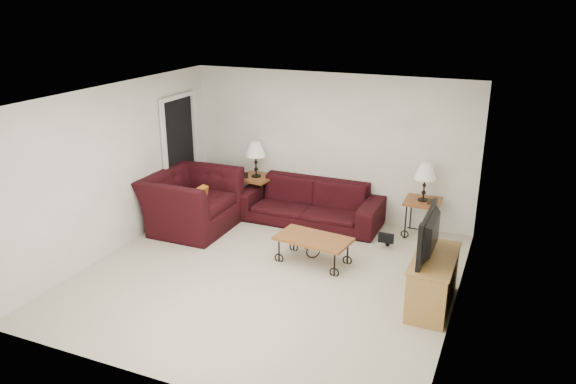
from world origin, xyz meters
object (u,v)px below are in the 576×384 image
object	(u,v)px
armchair	(192,201)
television	(436,235)
side_table_right	(421,218)
tv_stand	(433,281)
lamp_right	(425,182)
backpack	(388,233)
coffee_table	(313,250)
side_table_left	(257,193)
lamp_left	(256,159)
sofa	(310,203)

from	to	relation	value
armchair	television	world-z (taller)	television
side_table_right	tv_stand	size ratio (longest dim) A/B	0.54
side_table_right	television	distance (m)	2.30
lamp_right	backpack	size ratio (longest dim) A/B	1.30
armchair	coffee_table	bearing A→B (deg)	-100.69
side_table_left	lamp_right	distance (m)	3.02
lamp_left	armchair	world-z (taller)	lamp_left
lamp_right	television	xyz separation A→B (m)	(0.51, -2.14, 0.05)
tv_stand	backpack	size ratio (longest dim) A/B	2.41
lamp_right	armchair	bearing A→B (deg)	-161.78
television	backpack	bearing A→B (deg)	-149.31
sofa	television	xyz separation A→B (m)	(2.37, -1.96, 0.61)
coffee_table	armchair	distance (m)	2.37
armchair	lamp_right	bearing A→B (deg)	-72.02
tv_stand	side_table_right	bearing A→B (deg)	103.91
side_table_left	tv_stand	distance (m)	4.09
side_table_left	side_table_right	bearing A→B (deg)	0.00
tv_stand	backpack	world-z (taller)	tv_stand
sofa	tv_stand	bearing A→B (deg)	-39.29
side_table_left	coffee_table	xyz separation A→B (m)	(1.70, -1.60, -0.12)
sofa	backpack	world-z (taller)	sofa
sofa	side_table_left	distance (m)	1.11
side_table_right	coffee_table	size ratio (longest dim) A/B	0.57
armchair	backpack	bearing A→B (deg)	-80.38
sofa	lamp_right	distance (m)	1.95
lamp_left	coffee_table	world-z (taller)	lamp_left
side_table_left	tv_stand	bearing A→B (deg)	-31.51
side_table_right	lamp_right	size ratio (longest dim) A/B	1.00
side_table_left	tv_stand	xyz separation A→B (m)	(3.49, -2.14, 0.02)
side_table_left	armchair	world-z (taller)	armchair
coffee_table	armchair	xyz separation A→B (m)	(-2.32, 0.43, 0.27)
sofa	television	distance (m)	3.14
side_table_left	sofa	bearing A→B (deg)	-9.33
coffee_table	tv_stand	world-z (taller)	tv_stand
lamp_right	coffee_table	size ratio (longest dim) A/B	0.57
side_table_right	coffee_table	distance (m)	2.04
lamp_left	tv_stand	world-z (taller)	lamp_left
side_table_left	backpack	distance (m)	2.65
sofa	lamp_left	size ratio (longest dim) A/B	3.85
coffee_table	tv_stand	size ratio (longest dim) A/B	0.95
sofa	backpack	distance (m)	1.55
television	side_table_left	bearing A→B (deg)	-121.65
sofa	television	world-z (taller)	television
lamp_right	tv_stand	bearing A→B (deg)	-76.09
lamp_right	armchair	distance (m)	3.79
tv_stand	side_table_left	bearing A→B (deg)	148.49
coffee_table	armchair	size ratio (longest dim) A/B	0.74
television	backpack	xyz separation A→B (m)	(-0.90, 1.52, -0.73)
coffee_table	tv_stand	bearing A→B (deg)	-16.66
sofa	side_table_right	distance (m)	1.87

